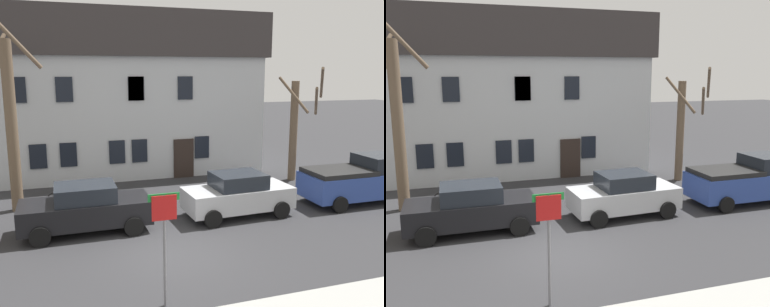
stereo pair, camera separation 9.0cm
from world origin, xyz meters
The scene contains 9 objects.
ground_plane centered at (0.00, 0.00, 0.00)m, with size 120.00×120.00×0.00m, color #2D2D30.
building_main centered at (0.63, 13.12, 4.47)m, with size 14.97×7.96×8.77m.
tree_bare_near centered at (-5.00, 6.12, 3.79)m, with size 2.43×2.44×8.00m.
tree_bare_mid centered at (8.52, 6.98, 2.90)m, with size 2.96×2.25×5.86m.
car_black_sedan centered at (-2.45, 2.84, 0.87)m, with size 4.54×2.08×1.73m.
car_silver_sedan centered at (3.39, 2.76, 0.87)m, with size 4.35×2.20×1.73m.
pickup_truck_blue centered at (9.29, 2.81, 0.99)m, with size 5.16×2.25×2.05m.
street_sign_pole centered at (-0.98, -2.77, 1.99)m, with size 0.76×0.07×2.85m.
bicycle_leaning centered at (-3.06, 6.12, 0.37)m, with size 1.64×0.69×1.03m.
Camera 1 is at (-3.23, -11.90, 5.63)m, focal length 39.30 mm.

